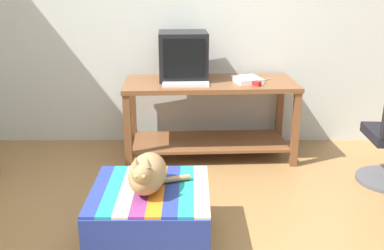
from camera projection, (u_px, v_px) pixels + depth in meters
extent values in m
cube|color=silver|center=(192.00, 10.00, 4.21)|extent=(8.00, 0.10, 2.60)
cube|color=brown|center=(130.00, 133.00, 3.78)|extent=(0.06, 0.06, 0.67)
cube|color=brown|center=(297.00, 130.00, 3.85)|extent=(0.06, 0.06, 0.67)
cube|color=brown|center=(281.00, 111.00, 4.39)|extent=(0.06, 0.06, 0.67)
cube|color=brown|center=(135.00, 113.00, 4.33)|extent=(0.06, 0.06, 0.67)
cube|color=brown|center=(211.00, 142.00, 4.15)|extent=(1.43, 0.63, 0.02)
cube|color=brown|center=(212.00, 83.00, 3.98)|extent=(1.56, 0.73, 0.04)
cube|color=black|center=(185.00, 78.00, 4.05)|extent=(0.31, 0.30, 0.02)
cube|color=black|center=(185.00, 56.00, 3.99)|extent=(0.45, 0.42, 0.43)
cube|color=black|center=(186.00, 59.00, 3.79)|extent=(0.35, 0.03, 0.33)
cube|color=beige|center=(188.00, 84.00, 3.82)|extent=(0.40, 0.15, 0.02)
cube|color=white|center=(249.00, 80.00, 3.93)|extent=(0.28, 0.30, 0.04)
cube|color=#4C4238|center=(153.00, 217.00, 2.75)|extent=(0.68, 0.63, 0.37)
cube|color=navy|center=(147.00, 244.00, 2.41)|extent=(0.71, 0.01, 0.29)
cube|color=navy|center=(101.00, 189.00, 2.69)|extent=(0.09, 0.68, 0.02)
cube|color=#1E897A|center=(115.00, 190.00, 2.69)|extent=(0.09, 0.68, 0.02)
cube|color=beige|center=(130.00, 190.00, 2.69)|extent=(0.09, 0.68, 0.02)
cube|color=#7A2D6B|center=(144.00, 190.00, 2.69)|extent=(0.09, 0.68, 0.02)
cube|color=orange|center=(159.00, 190.00, 2.69)|extent=(0.09, 0.68, 0.02)
cube|color=navy|center=(174.00, 190.00, 2.69)|extent=(0.09, 0.68, 0.02)
cube|color=#1E897A|center=(188.00, 190.00, 2.69)|extent=(0.09, 0.68, 0.02)
cube|color=beige|center=(203.00, 190.00, 2.69)|extent=(0.09, 0.68, 0.02)
ellipsoid|color=#9E7A4C|center=(149.00, 173.00, 2.63)|extent=(0.26, 0.40, 0.22)
sphere|color=#9E7A4C|center=(144.00, 174.00, 2.48)|extent=(0.12, 0.12, 0.12)
cylinder|color=#9E7A4C|center=(168.00, 180.00, 2.75)|extent=(0.30, 0.13, 0.04)
cone|color=#9E7A4C|center=(137.00, 161.00, 2.46)|extent=(0.05, 0.05, 0.05)
cone|color=#9E7A4C|center=(149.00, 162.00, 2.45)|extent=(0.05, 0.05, 0.05)
sphere|color=#C6D151|center=(138.00, 176.00, 2.43)|extent=(0.02, 0.02, 0.02)
sphere|color=#C6D151|center=(145.00, 177.00, 2.43)|extent=(0.02, 0.02, 0.02)
cube|color=#A31E1E|center=(257.00, 83.00, 3.81)|extent=(0.10, 0.11, 0.04)
cylinder|color=#B7B7BC|center=(268.00, 80.00, 4.00)|extent=(0.10, 0.11, 0.01)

